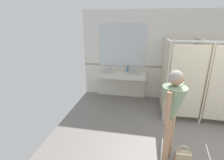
# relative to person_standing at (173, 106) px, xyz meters

# --- Properties ---
(wall_back) EXTENTS (7.70, 0.12, 2.77)m
(wall_back) POSITION_rel_person_standing_xyz_m (1.35, 2.78, 0.31)
(wall_back) COLOR silver
(wall_back) RESTS_ON ground_plane
(wall_back_tile_band) EXTENTS (7.70, 0.01, 0.06)m
(wall_back_tile_band) POSITION_rel_person_standing_xyz_m (1.35, 2.72, -0.03)
(wall_back_tile_band) COLOR #9E937F
(wall_back_tile_band) RESTS_ON wall_back
(vanity_counter) EXTENTS (1.60, 0.57, 1.00)m
(vanity_counter) POSITION_rel_person_standing_xyz_m (-1.22, 2.51, -0.43)
(vanity_counter) COLOR silver
(vanity_counter) RESTS_ON ground_plane
(mirror_panel) EXTENTS (1.50, 0.02, 1.33)m
(mirror_panel) POSITION_rel_person_standing_xyz_m (-1.22, 2.71, 0.63)
(mirror_panel) COLOR silver
(mirror_panel) RESTS_ON wall_back
(bathroom_stalls) EXTENTS (1.80, 1.44, 2.03)m
(bathroom_stalls) POSITION_rel_person_standing_xyz_m (0.93, 1.80, -0.02)
(bathroom_stalls) COLOR beige
(bathroom_stalls) RESTS_ON ground_plane
(person_standing) EXTENTS (0.53, 0.54, 1.70)m
(person_standing) POSITION_rel_person_standing_xyz_m (0.00, 0.00, 0.00)
(person_standing) COLOR tan
(person_standing) RESTS_ON ground_plane
(handbag) EXTENTS (0.26, 0.12, 0.38)m
(handbag) POSITION_rel_person_standing_xyz_m (0.26, -0.08, -0.95)
(handbag) COLOR tan
(handbag) RESTS_ON ground_plane
(soap_dispenser) EXTENTS (0.07, 0.07, 0.18)m
(soap_dispenser) POSITION_rel_person_standing_xyz_m (-1.01, 2.59, -0.11)
(soap_dispenser) COLOR teal
(soap_dispenser) RESTS_ON vanity_counter
(paper_cup) EXTENTS (0.07, 0.07, 0.09)m
(paper_cup) POSITION_rel_person_standing_xyz_m (-1.43, 2.39, -0.15)
(paper_cup) COLOR beige
(paper_cup) RESTS_ON vanity_counter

